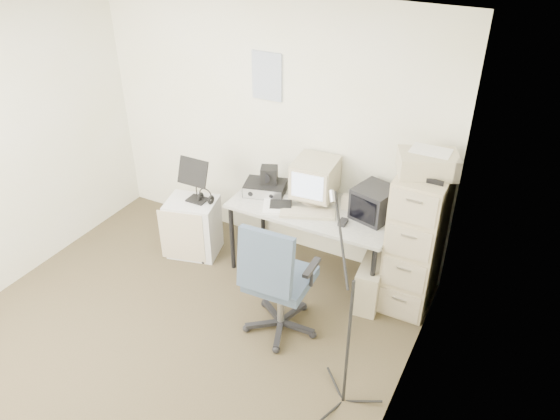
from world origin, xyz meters
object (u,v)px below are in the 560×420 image
at_px(desk, 312,240).
at_px(side_cart, 194,227).
at_px(office_chair, 281,277).
at_px(filing_cabinet, 416,240).

bearing_deg(desk, side_cart, -168.09).
relative_size(desk, office_chair, 1.37).
bearing_deg(filing_cabinet, office_chair, -134.91).
bearing_deg(side_cart, desk, -2.81).
bearing_deg(desk, filing_cabinet, 1.81).
bearing_deg(side_cart, office_chair, -38.85).
distance_m(office_chair, side_cart, 1.43).
xyz_separation_m(filing_cabinet, office_chair, (-0.85, -0.86, -0.10)).
xyz_separation_m(desk, side_cart, (-1.19, -0.25, -0.07)).
xyz_separation_m(filing_cabinet, desk, (-0.95, -0.03, -0.29)).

